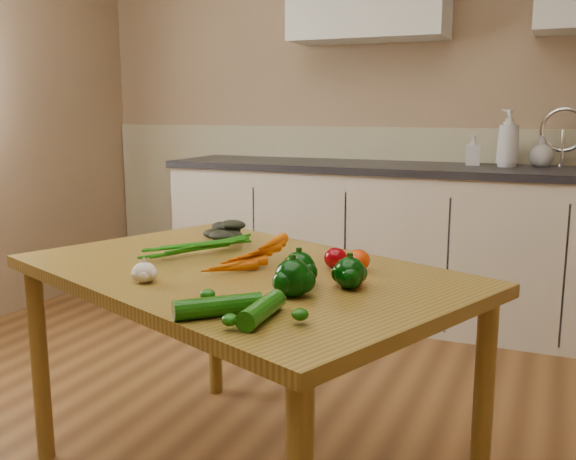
{
  "coord_description": "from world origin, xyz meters",
  "views": [
    {
      "loc": [
        0.99,
        -1.41,
        1.21
      ],
      "look_at": [
        0.16,
        0.53,
        0.81
      ],
      "focal_mm": 40.0,
      "sensor_mm": 36.0,
      "label": 1
    }
  ],
  "objects_px": {
    "table": "(241,294)",
    "garlic_bulb": "(144,272)",
    "carrot_bunch": "(234,253)",
    "zucchini_b": "(218,306)",
    "pepper_b": "(350,273)",
    "tomato_b": "(358,260)",
    "soap_bottle_c": "(541,151)",
    "leafy_greens": "(224,228)",
    "soap_bottle_b": "(473,150)",
    "zucchini_a": "(262,310)",
    "pepper_a": "(299,269)",
    "soap_bottle_a": "(508,138)",
    "pepper_c": "(293,278)",
    "tomato_c": "(352,273)",
    "tomato_a": "(336,258)"
  },
  "relations": [
    {
      "from": "soap_bottle_b",
      "to": "pepper_a",
      "type": "xyz_separation_m",
      "value": [
        -0.18,
        -2.13,
        -0.21
      ]
    },
    {
      "from": "leafy_greens",
      "to": "zucchini_a",
      "type": "bearing_deg",
      "value": -55.88
    },
    {
      "from": "pepper_a",
      "to": "soap_bottle_b",
      "type": "bearing_deg",
      "value": 85.21
    },
    {
      "from": "soap_bottle_b",
      "to": "carrot_bunch",
      "type": "relative_size",
      "value": 0.66
    },
    {
      "from": "table",
      "to": "tomato_a",
      "type": "height_order",
      "value": "tomato_a"
    },
    {
      "from": "garlic_bulb",
      "to": "tomato_b",
      "type": "height_order",
      "value": "tomato_b"
    },
    {
      "from": "carrot_bunch",
      "to": "tomato_b",
      "type": "bearing_deg",
      "value": 31.32
    },
    {
      "from": "leafy_greens",
      "to": "pepper_c",
      "type": "relative_size",
      "value": 1.99
    },
    {
      "from": "zucchini_a",
      "to": "tomato_c",
      "type": "bearing_deg",
      "value": 76.34
    },
    {
      "from": "tomato_a",
      "to": "tomato_c",
      "type": "relative_size",
      "value": 1.1
    },
    {
      "from": "pepper_b",
      "to": "leafy_greens",
      "type": "bearing_deg",
      "value": 145.62
    },
    {
      "from": "pepper_b",
      "to": "tomato_b",
      "type": "relative_size",
      "value": 1.2
    },
    {
      "from": "soap_bottle_a",
      "to": "pepper_b",
      "type": "relative_size",
      "value": 3.64
    },
    {
      "from": "soap_bottle_c",
      "to": "zucchini_b",
      "type": "bearing_deg",
      "value": 150.3
    },
    {
      "from": "tomato_a",
      "to": "garlic_bulb",
      "type": "bearing_deg",
      "value": -141.12
    },
    {
      "from": "tomato_b",
      "to": "tomato_a",
      "type": "bearing_deg",
      "value": -177.67
    },
    {
      "from": "leafy_greens",
      "to": "zucchini_a",
      "type": "relative_size",
      "value": 1.04
    },
    {
      "from": "zucchini_a",
      "to": "pepper_a",
      "type": "bearing_deg",
      "value": 96.16
    },
    {
      "from": "soap_bottle_b",
      "to": "zucchini_a",
      "type": "relative_size",
      "value": 0.9
    },
    {
      "from": "table",
      "to": "carrot_bunch",
      "type": "relative_size",
      "value": 6.29
    },
    {
      "from": "pepper_a",
      "to": "soap_bottle_a",
      "type": "bearing_deg",
      "value": 80.11
    },
    {
      "from": "garlic_bulb",
      "to": "zucchini_b",
      "type": "xyz_separation_m",
      "value": [
        0.34,
        -0.18,
        -0.0
      ]
    },
    {
      "from": "soap_bottle_a",
      "to": "zucchini_b",
      "type": "height_order",
      "value": "soap_bottle_a"
    },
    {
      "from": "tomato_b",
      "to": "zucchini_a",
      "type": "relative_size",
      "value": 0.38
    },
    {
      "from": "soap_bottle_c",
      "to": "garlic_bulb",
      "type": "relative_size",
      "value": 2.47
    },
    {
      "from": "soap_bottle_c",
      "to": "zucchini_a",
      "type": "distance_m",
      "value": 2.55
    },
    {
      "from": "soap_bottle_c",
      "to": "pepper_b",
      "type": "relative_size",
      "value": 1.96
    },
    {
      "from": "carrot_bunch",
      "to": "tomato_b",
      "type": "height_order",
      "value": "carrot_bunch"
    },
    {
      "from": "carrot_bunch",
      "to": "zucchini_b",
      "type": "bearing_deg",
      "value": -44.16
    },
    {
      "from": "soap_bottle_c",
      "to": "leafy_greens",
      "type": "distance_m",
      "value": 2.01
    },
    {
      "from": "soap_bottle_b",
      "to": "soap_bottle_c",
      "type": "distance_m",
      "value": 0.35
    },
    {
      "from": "zucchini_a",
      "to": "pepper_c",
      "type": "bearing_deg",
      "value": 92.53
    },
    {
      "from": "leafy_greens",
      "to": "pepper_a",
      "type": "distance_m",
      "value": 0.66
    },
    {
      "from": "tomato_c",
      "to": "table",
      "type": "bearing_deg",
      "value": 175.16
    },
    {
      "from": "leafy_greens",
      "to": "pepper_c",
      "type": "distance_m",
      "value": 0.75
    },
    {
      "from": "leafy_greens",
      "to": "carrot_bunch",
      "type": "bearing_deg",
      "value": -56.08
    },
    {
      "from": "carrot_bunch",
      "to": "leafy_greens",
      "type": "xyz_separation_m",
      "value": [
        -0.2,
        0.29,
        0.01
      ]
    },
    {
      "from": "pepper_b",
      "to": "carrot_bunch",
      "type": "bearing_deg",
      "value": 162.75
    },
    {
      "from": "table",
      "to": "garlic_bulb",
      "type": "bearing_deg",
      "value": -103.38
    },
    {
      "from": "soap_bottle_a",
      "to": "zucchini_a",
      "type": "distance_m",
      "value": 2.44
    },
    {
      "from": "soap_bottle_c",
      "to": "tomato_c",
      "type": "distance_m",
      "value": 2.15
    },
    {
      "from": "pepper_a",
      "to": "pepper_c",
      "type": "relative_size",
      "value": 0.96
    },
    {
      "from": "carrot_bunch",
      "to": "garlic_bulb",
      "type": "relative_size",
      "value": 3.75
    },
    {
      "from": "soap_bottle_a",
      "to": "pepper_a",
      "type": "bearing_deg",
      "value": 33.8
    },
    {
      "from": "zucchini_b",
      "to": "pepper_a",
      "type": "bearing_deg",
      "value": 77.22
    },
    {
      "from": "leafy_greens",
      "to": "pepper_b",
      "type": "distance_m",
      "value": 0.75
    },
    {
      "from": "pepper_b",
      "to": "zucchini_b",
      "type": "distance_m",
      "value": 0.41
    },
    {
      "from": "tomato_b",
      "to": "tomato_c",
      "type": "distance_m",
      "value": 0.15
    },
    {
      "from": "carrot_bunch",
      "to": "pepper_a",
      "type": "height_order",
      "value": "pepper_a"
    },
    {
      "from": "tomato_b",
      "to": "zucchini_b",
      "type": "height_order",
      "value": "tomato_b"
    }
  ]
}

